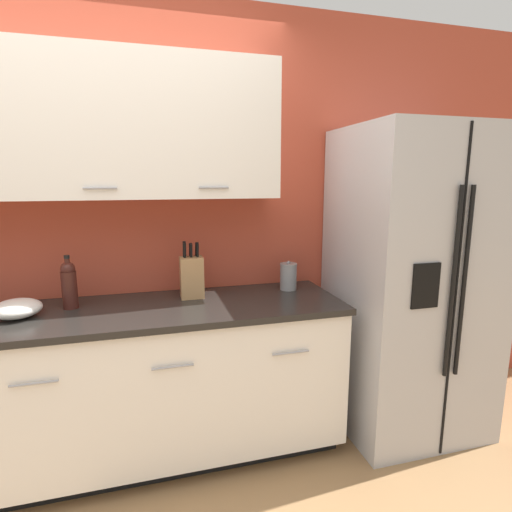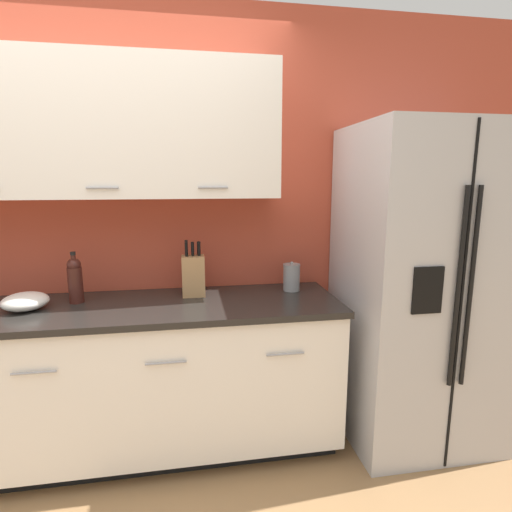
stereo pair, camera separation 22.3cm
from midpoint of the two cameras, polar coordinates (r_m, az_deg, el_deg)
wall_back at (r=2.51m, az=-26.02°, el=6.69°), size 10.00×0.39×2.60m
counter_unit at (r=2.46m, az=-22.14°, el=-17.02°), size 2.53×0.64×0.90m
refrigerator at (r=2.64m, az=18.93°, el=-3.69°), size 0.86×0.78×1.88m
knife_block at (r=2.36m, az=-11.87°, el=-2.88°), size 0.13×0.10×0.33m
wine_bottle at (r=2.38m, az=-27.63°, el=-3.59°), size 0.08×0.08×0.29m
steel_canister at (r=2.49m, az=2.09°, el=-2.95°), size 0.11×0.11×0.18m
mixing_bowl at (r=2.38m, az=-33.38°, el=-6.33°), size 0.23×0.23×0.09m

